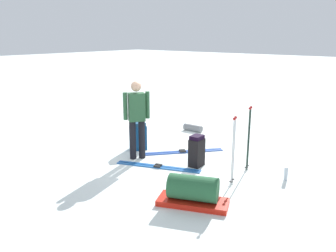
{
  "coord_description": "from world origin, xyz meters",
  "views": [
    {
      "loc": [
        5.66,
        4.65,
        2.64
      ],
      "look_at": [
        0.0,
        0.0,
        0.7
      ],
      "focal_mm": 37.1,
      "sensor_mm": 36.0,
      "label": 1
    }
  ],
  "objects_px": {
    "ski_poles_planted_near": "(233,147)",
    "ski_pair_near": "(183,152)",
    "backpack_large_dark": "(138,136)",
    "thermos_bottle": "(286,174)",
    "ski_poles_planted_far": "(249,135)",
    "backpack_bright": "(197,151)",
    "skier_standing": "(137,116)",
    "ski_pair_far": "(158,167)",
    "sleeping_mat_rolled": "(193,128)",
    "gear_sled": "(193,192)"
  },
  "relations": [
    {
      "from": "ski_poles_planted_near",
      "to": "sleeping_mat_rolled",
      "type": "height_order",
      "value": "ski_poles_planted_near"
    },
    {
      "from": "ski_poles_planted_near",
      "to": "ski_poles_planted_far",
      "type": "height_order",
      "value": "ski_poles_planted_far"
    },
    {
      "from": "ski_pair_far",
      "to": "backpack_large_dark",
      "type": "xyz_separation_m",
      "value": [
        -0.57,
        -1.11,
        0.31
      ]
    },
    {
      "from": "backpack_bright",
      "to": "ski_poles_planted_near",
      "type": "relative_size",
      "value": 0.52
    },
    {
      "from": "sleeping_mat_rolled",
      "to": "ski_poles_planted_far",
      "type": "bearing_deg",
      "value": 56.7
    },
    {
      "from": "skier_standing",
      "to": "ski_pair_near",
      "type": "relative_size",
      "value": 1.08
    },
    {
      "from": "ski_pair_near",
      "to": "backpack_large_dark",
      "type": "xyz_separation_m",
      "value": [
        0.5,
        -0.94,
        0.31
      ]
    },
    {
      "from": "backpack_large_dark",
      "to": "backpack_bright",
      "type": "xyz_separation_m",
      "value": [
        0.01,
        1.68,
        0.0
      ]
    },
    {
      "from": "backpack_bright",
      "to": "gear_sled",
      "type": "height_order",
      "value": "backpack_bright"
    },
    {
      "from": "gear_sled",
      "to": "thermos_bottle",
      "type": "distance_m",
      "value": 2.04
    },
    {
      "from": "backpack_bright",
      "to": "sleeping_mat_rolled",
      "type": "relative_size",
      "value": 1.2
    },
    {
      "from": "ski_poles_planted_near",
      "to": "thermos_bottle",
      "type": "xyz_separation_m",
      "value": [
        -0.77,
        0.7,
        -0.57
      ]
    },
    {
      "from": "backpack_large_dark",
      "to": "gear_sled",
      "type": "distance_m",
      "value": 2.98
    },
    {
      "from": "ski_pair_far",
      "to": "thermos_bottle",
      "type": "height_order",
      "value": "thermos_bottle"
    },
    {
      "from": "ski_pair_near",
      "to": "sleeping_mat_rolled",
      "type": "distance_m",
      "value": 1.85
    },
    {
      "from": "backpack_large_dark",
      "to": "ski_poles_planted_near",
      "type": "distance_m",
      "value": 2.73
    },
    {
      "from": "ski_pair_near",
      "to": "thermos_bottle",
      "type": "xyz_separation_m",
      "value": [
        0.04,
        2.45,
        0.12
      ]
    },
    {
      "from": "skier_standing",
      "to": "backpack_large_dark",
      "type": "xyz_separation_m",
      "value": [
        -0.45,
        -0.41,
        -0.63
      ]
    },
    {
      "from": "ski_pair_near",
      "to": "gear_sled",
      "type": "relative_size",
      "value": 1.3
    },
    {
      "from": "backpack_large_dark",
      "to": "thermos_bottle",
      "type": "xyz_separation_m",
      "value": [
        -0.45,
        3.38,
        -0.19
      ]
    },
    {
      "from": "ski_poles_planted_far",
      "to": "gear_sled",
      "type": "bearing_deg",
      "value": 0.94
    },
    {
      "from": "ski_pair_far",
      "to": "ski_poles_planted_far",
      "type": "height_order",
      "value": "ski_poles_planted_far"
    },
    {
      "from": "backpack_large_dark",
      "to": "sleeping_mat_rolled",
      "type": "relative_size",
      "value": 1.19
    },
    {
      "from": "sleeping_mat_rolled",
      "to": "thermos_bottle",
      "type": "relative_size",
      "value": 2.12
    },
    {
      "from": "ski_pair_far",
      "to": "ski_poles_planted_near",
      "type": "relative_size",
      "value": 1.37
    },
    {
      "from": "backpack_bright",
      "to": "sleeping_mat_rolled",
      "type": "bearing_deg",
      "value": -142.96
    },
    {
      "from": "backpack_bright",
      "to": "thermos_bottle",
      "type": "bearing_deg",
      "value": 105.18
    },
    {
      "from": "ski_poles_planted_near",
      "to": "sleeping_mat_rolled",
      "type": "distance_m",
      "value": 3.64
    },
    {
      "from": "thermos_bottle",
      "to": "sleeping_mat_rolled",
      "type": "bearing_deg",
      "value": -116.82
    },
    {
      "from": "ski_poles_planted_near",
      "to": "thermos_bottle",
      "type": "relative_size",
      "value": 4.83
    },
    {
      "from": "ski_poles_planted_near",
      "to": "ski_pair_near",
      "type": "bearing_deg",
      "value": -115.11
    },
    {
      "from": "sleeping_mat_rolled",
      "to": "thermos_bottle",
      "type": "xyz_separation_m",
      "value": [
        1.68,
        3.32,
        0.04
      ]
    },
    {
      "from": "ski_pair_far",
      "to": "ski_pair_near",
      "type": "bearing_deg",
      "value": -170.82
    },
    {
      "from": "skier_standing",
      "to": "ski_poles_planted_near",
      "type": "bearing_deg",
      "value": 93.16
    },
    {
      "from": "ski_pair_far",
      "to": "thermos_bottle",
      "type": "xyz_separation_m",
      "value": [
        -1.02,
        2.27,
        0.12
      ]
    },
    {
      "from": "ski_pair_near",
      "to": "thermos_bottle",
      "type": "height_order",
      "value": "thermos_bottle"
    },
    {
      "from": "skier_standing",
      "to": "ski_pair_far",
      "type": "height_order",
      "value": "skier_standing"
    },
    {
      "from": "ski_poles_planted_near",
      "to": "sleeping_mat_rolled",
      "type": "relative_size",
      "value": 2.28
    },
    {
      "from": "ski_pair_near",
      "to": "sleeping_mat_rolled",
      "type": "bearing_deg",
      "value": -151.88
    },
    {
      "from": "thermos_bottle",
      "to": "backpack_bright",
      "type": "bearing_deg",
      "value": -74.82
    },
    {
      "from": "ski_pair_near",
      "to": "ski_pair_far",
      "type": "height_order",
      "value": "same"
    },
    {
      "from": "thermos_bottle",
      "to": "ski_poles_planted_far",
      "type": "bearing_deg",
      "value": -92.04
    },
    {
      "from": "ski_poles_planted_far",
      "to": "backpack_bright",
      "type": "bearing_deg",
      "value": -61.27
    },
    {
      "from": "ski_poles_planted_far",
      "to": "ski_pair_far",
      "type": "bearing_deg",
      "value": -54.33
    },
    {
      "from": "backpack_bright",
      "to": "ski_poles_planted_near",
      "type": "bearing_deg",
      "value": 72.73
    },
    {
      "from": "skier_standing",
      "to": "ski_pair_far",
      "type": "distance_m",
      "value": 1.18
    },
    {
      "from": "backpack_large_dark",
      "to": "thermos_bottle",
      "type": "distance_m",
      "value": 3.42
    },
    {
      "from": "ski_poles_planted_far",
      "to": "sleeping_mat_rolled",
      "type": "relative_size",
      "value": 2.35
    },
    {
      "from": "backpack_bright",
      "to": "ski_poles_planted_near",
      "type": "xyz_separation_m",
      "value": [
        0.31,
        1.0,
        0.38
      ]
    },
    {
      "from": "ski_poles_planted_near",
      "to": "backpack_large_dark",
      "type": "bearing_deg",
      "value": -96.81
    }
  ]
}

